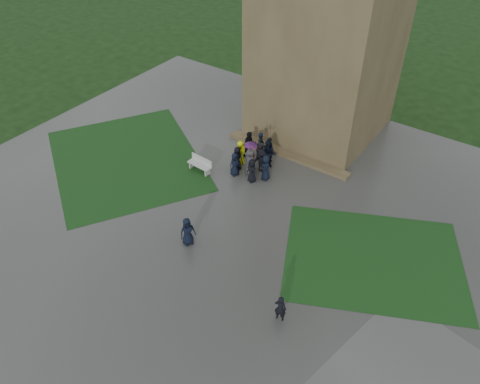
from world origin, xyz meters
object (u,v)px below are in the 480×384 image
Objects in this scene: tower at (333,1)px; pedestrian_mid at (188,231)px; pedestrian_near at (280,308)px; bench at (200,164)px.

tower is 10.59× the size of pedestrian_mid.
pedestrian_mid is 6.66m from pedestrian_near.
tower reaches higher than pedestrian_near.
pedestrian_mid is at bearing -52.88° from bench.
pedestrian_near is at bearing -68.04° from tower.
pedestrian_mid is 1.12× the size of pedestrian_near.
tower is 19.03m from pedestrian_near.
bench is at bearing 61.72° from pedestrian_mid.
pedestrian_mid reaches higher than bench.
pedestrian_mid is (-0.10, -14.58, -8.13)m from tower.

